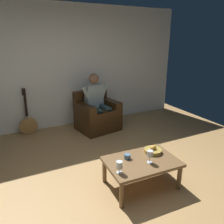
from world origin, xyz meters
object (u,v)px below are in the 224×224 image
object	(u,v)px
person_seated	(97,100)
fruit_bowl	(153,150)
guitar	(28,124)
coffee_table	(141,164)
wine_glass_far	(150,154)
candle_jar	(127,156)
armchair	(97,115)
wine_glass_near	(119,166)

from	to	relation	value
person_seated	fruit_bowl	distance (m)	2.02
person_seated	guitar	xyz separation A→B (m)	(1.41, -0.41, -0.45)
coffee_table	wine_glass_far	xyz separation A→B (m)	(-0.06, 0.09, 0.17)
guitar	candle_jar	size ratio (longest dim) A/B	10.72
fruit_bowl	armchair	bearing A→B (deg)	-89.34
coffee_table	candle_jar	world-z (taller)	candle_jar
armchair	person_seated	size ratio (longest dim) A/B	0.76
coffee_table	fruit_bowl	size ratio (longest dim) A/B	3.94
person_seated	wine_glass_far	size ratio (longest dim) A/B	7.20
guitar	wine_glass_near	distance (m)	2.77
wine_glass_near	wine_glass_far	bearing A→B (deg)	-176.40
coffee_table	fruit_bowl	xyz separation A→B (m)	(-0.26, -0.11, 0.09)
guitar	fruit_bowl	bearing A→B (deg)	120.60
wine_glass_near	wine_glass_far	xyz separation A→B (m)	(-0.46, -0.03, 0.02)
guitar	wine_glass_near	bearing A→B (deg)	106.09
wine_glass_near	candle_jar	distance (m)	0.36
person_seated	guitar	distance (m)	1.53
coffee_table	wine_glass_far	distance (m)	0.21
armchair	wine_glass_near	size ratio (longest dim) A/B	6.13
fruit_bowl	wine_glass_near	bearing A→B (deg)	19.13
coffee_table	wine_glass_far	size ratio (longest dim) A/B	5.71
wine_glass_near	coffee_table	bearing A→B (deg)	-163.34
coffee_table	armchair	bearing A→B (deg)	-96.42
armchair	coffee_table	bearing A→B (deg)	73.86
coffee_table	wine_glass_near	xyz separation A→B (m)	(0.40, 0.12, 0.15)
guitar	candle_jar	xyz separation A→B (m)	(-1.02, 2.40, 0.20)
guitar	wine_glass_far	size ratio (longest dim) A/B	5.66
wine_glass_near	candle_jar	bearing A→B (deg)	-135.86
candle_jar	coffee_table	bearing A→B (deg)	139.63
armchair	coffee_table	distance (m)	2.14
person_seated	wine_glass_near	size ratio (longest dim) A/B	8.10
coffee_table	candle_jar	xyz separation A→B (m)	(0.15, -0.13, 0.08)
guitar	wine_glass_near	size ratio (longest dim) A/B	6.37
guitar	wine_glass_far	world-z (taller)	guitar
coffee_table	fruit_bowl	distance (m)	0.30
person_seated	wine_glass_near	distance (m)	2.33
armchair	wine_glass_far	xyz separation A→B (m)	(0.18, 2.22, 0.19)
candle_jar	wine_glass_far	bearing A→B (deg)	133.93
guitar	candle_jar	world-z (taller)	guitar
person_seated	coffee_table	world-z (taller)	person_seated
guitar	candle_jar	distance (m)	2.62
fruit_bowl	wine_glass_far	bearing A→B (deg)	44.95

